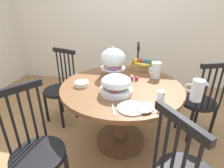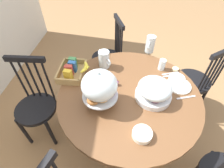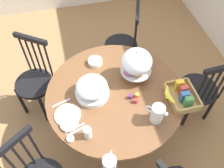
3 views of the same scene
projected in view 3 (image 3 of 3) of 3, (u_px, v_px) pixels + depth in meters
The scene contains 21 objects.
ground_plane at pixel (112, 125), 2.82m from camera, with size 10.00×10.00×0.00m, color #997047.
dining_table at pixel (115, 105), 2.35m from camera, with size 1.24×1.24×0.74m.
windsor_chair_near_window at pixel (199, 90), 2.56m from camera, with size 0.40×0.40×0.97m.
windsor_chair_by_cabinet at pixel (123, 46), 2.97m from camera, with size 0.43×0.43×0.97m.
windsor_chair_facing_door at pixel (35, 82), 2.63m from camera, with size 0.46×0.46×0.97m.
pastry_stand_with_dome at pixel (137, 63), 2.14m from camera, with size 0.28×0.28×0.34m.
fruit_platter_covered at pixel (92, 89), 2.11m from camera, with size 0.30×0.30×0.18m.
orange_juice_pitcher at pixel (110, 166), 1.70m from camera, with size 0.18×0.10×0.18m.
milk_pitcher at pixel (157, 114), 1.96m from camera, with size 0.15×0.15×0.18m.
cereal_basket at pixel (181, 95), 2.11m from camera, with size 0.32×0.30×0.12m.
china_plate_large at pixel (68, 115), 2.04m from camera, with size 0.22×0.22×0.01m, color white.
china_plate_small at pixel (69, 123), 1.98m from camera, with size 0.15×0.15×0.01m, color white.
cereal_bowl at pixel (95, 62), 2.39m from camera, with size 0.14×0.14×0.04m, color white.
drinking_glass at pixel (88, 133), 1.88m from camera, with size 0.06×0.06×0.11m, color silver.
butter_dish at pixel (71, 139), 1.90m from camera, with size 0.06×0.06×0.02m, color beige.
jam_jar_strawberry at pixel (136, 101), 2.11m from camera, with size 0.04×0.04×0.04m, color #B7282D.
jam_jar_apricot at pixel (137, 95), 2.14m from camera, with size 0.04×0.04×0.04m, color orange.
jam_jar_grape at pixel (131, 97), 2.14m from camera, with size 0.04×0.04×0.04m, color #5B2366.
table_knife at pixel (75, 128), 1.97m from camera, with size 0.17×0.01×0.01m, color silver.
dinner_fork at pixel (77, 131), 1.95m from camera, with size 0.17×0.01×0.01m, color silver.
soup_spoon at pixel (61, 103), 2.12m from camera, with size 0.17×0.01×0.01m, color silver.
Camera 3 is at (1.32, -0.33, 2.51)m, focal length 39.26 mm.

